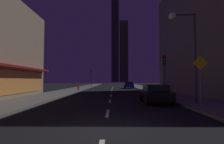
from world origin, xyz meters
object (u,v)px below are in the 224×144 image
at_px(fire_hydrant_far_left, 78,88).
at_px(traffic_light_far_left, 91,75).
at_px(car_parked_far, 129,85).
at_px(traffic_light_near_right, 164,67).
at_px(street_lamp_right, 183,35).
at_px(car_parked_near, 155,93).
at_px(pedestrian_crossing_sign, 200,76).

xyz_separation_m(fire_hydrant_far_left, traffic_light_far_left, (0.40, 13.64, 2.74)).
bearing_deg(traffic_light_far_left, car_parked_far, -35.15).
relative_size(traffic_light_near_right, traffic_light_far_left, 1.00).
bearing_deg(street_lamp_right, car_parked_near, 142.96).
relative_size(fire_hydrant_far_left, street_lamp_right, 0.10).
height_order(street_lamp_right, pedestrian_crossing_sign, street_lamp_right).
relative_size(car_parked_far, street_lamp_right, 0.64).
bearing_deg(car_parked_far, traffic_light_far_left, 144.85).
height_order(traffic_light_far_left, pedestrian_crossing_sign, traffic_light_far_left).
bearing_deg(car_parked_far, pedestrian_crossing_sign, -85.69).
bearing_deg(street_lamp_right, traffic_light_near_right, 88.67).
bearing_deg(traffic_light_near_right, street_lamp_right, -91.33).
xyz_separation_m(car_parked_near, traffic_light_near_right, (1.90, 3.85, 2.45)).
xyz_separation_m(traffic_light_far_left, street_lamp_right, (10.88, -31.11, 1.87)).
bearing_deg(street_lamp_right, fire_hydrant_far_left, 122.86).
distance_m(car_parked_near, traffic_light_far_left, 31.22).
height_order(fire_hydrant_far_left, traffic_light_near_right, traffic_light_near_right).
bearing_deg(pedestrian_crossing_sign, traffic_light_near_right, 90.82).
distance_m(traffic_light_far_left, pedestrian_crossing_sign, 34.78).
relative_size(car_parked_far, pedestrian_crossing_sign, 1.34).
bearing_deg(pedestrian_crossing_sign, fire_hydrant_far_left, 120.80).
height_order(car_parked_near, traffic_light_near_right, traffic_light_near_right).
bearing_deg(traffic_light_near_right, traffic_light_far_left, 113.00).
xyz_separation_m(fire_hydrant_far_left, street_lamp_right, (11.28, -17.46, 4.61)).
height_order(car_parked_far, traffic_light_far_left, traffic_light_far_left).
bearing_deg(fire_hydrant_far_left, car_parked_near, -59.49).
relative_size(fire_hydrant_far_left, traffic_light_far_left, 0.16).
xyz_separation_m(car_parked_near, pedestrian_crossing_sign, (2.00, -3.17, 1.28)).
bearing_deg(traffic_light_far_left, pedestrian_crossing_sign, -71.38).
distance_m(street_lamp_right, pedestrian_crossing_sign, 3.56).
bearing_deg(fire_hydrant_far_left, pedestrian_crossing_sign, -59.20).
distance_m(car_parked_near, fire_hydrant_far_left, 18.71).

